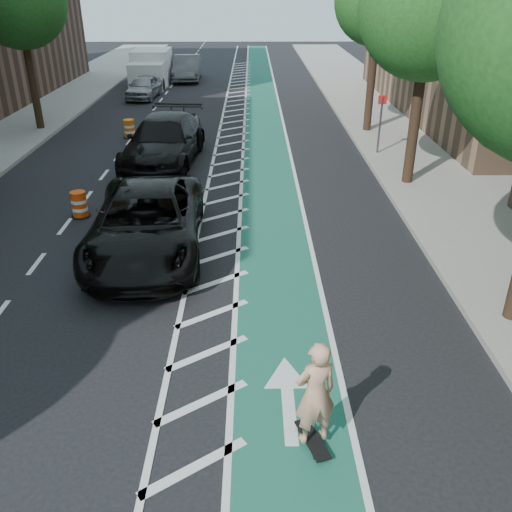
{
  "coord_description": "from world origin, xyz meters",
  "views": [
    {
      "loc": [
        2.39,
        -10.0,
        6.52
      ],
      "look_at": [
        2.47,
        0.65,
        1.1
      ],
      "focal_mm": 38.0,
      "sensor_mm": 36.0,
      "label": 1
    }
  ],
  "objects_px": {
    "suv_far": "(164,141)",
    "skateboarder": "(315,394)",
    "suv_near": "(146,222)",
    "barrel_a": "(79,205)"
  },
  "relations": [
    {
      "from": "suv_far",
      "to": "barrel_a",
      "type": "distance_m",
      "value": 5.83
    },
    {
      "from": "suv_far",
      "to": "skateboarder",
      "type": "bearing_deg",
      "value": -68.77
    },
    {
      "from": "suv_near",
      "to": "barrel_a",
      "type": "relative_size",
      "value": 7.6
    },
    {
      "from": "barrel_a",
      "to": "skateboarder",
      "type": "bearing_deg",
      "value": -56.14
    },
    {
      "from": "skateboarder",
      "to": "barrel_a",
      "type": "xyz_separation_m",
      "value": [
        -6.25,
        9.31,
        -0.65
      ]
    },
    {
      "from": "suv_near",
      "to": "barrel_a",
      "type": "distance_m",
      "value": 3.55
    },
    {
      "from": "suv_near",
      "to": "suv_far",
      "type": "height_order",
      "value": "suv_far"
    },
    {
      "from": "suv_near",
      "to": "suv_far",
      "type": "relative_size",
      "value": 0.98
    },
    {
      "from": "skateboarder",
      "to": "suv_far",
      "type": "xyz_separation_m",
      "value": [
        -4.4,
        14.81,
        -0.12
      ]
    },
    {
      "from": "skateboarder",
      "to": "suv_near",
      "type": "relative_size",
      "value": 0.3
    }
  ]
}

